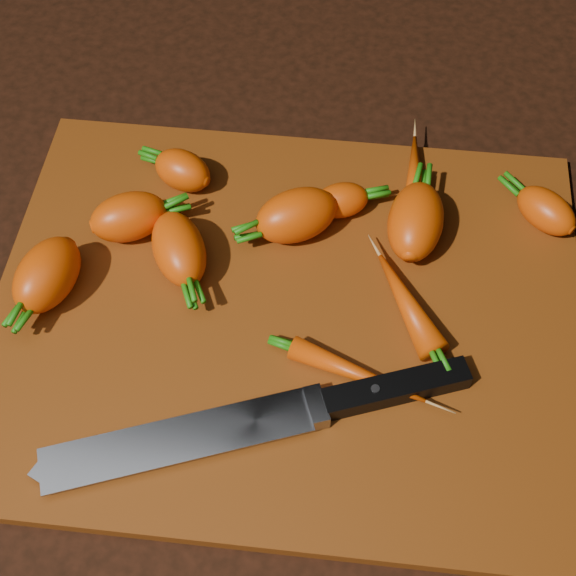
# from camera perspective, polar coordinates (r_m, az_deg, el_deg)

# --- Properties ---
(ground) EXTENTS (2.00, 2.00, 0.01)m
(ground) POSITION_cam_1_polar(r_m,az_deg,el_deg) (0.69, -0.09, -2.29)
(ground) COLOR black
(cutting_board) EXTENTS (0.50, 0.40, 0.01)m
(cutting_board) POSITION_cam_1_polar(r_m,az_deg,el_deg) (0.68, -0.09, -1.81)
(cutting_board) COLOR #74340A
(cutting_board) RESTS_ON ground
(carrot_0) EXTENTS (0.08, 0.07, 0.04)m
(carrot_0) POSITION_cam_1_polar(r_m,az_deg,el_deg) (0.72, -11.25, 4.98)
(carrot_0) COLOR #C8440C
(carrot_0) RESTS_ON cutting_board
(carrot_1) EXTENTS (0.07, 0.06, 0.04)m
(carrot_1) POSITION_cam_1_polar(r_m,az_deg,el_deg) (0.75, -7.51, 8.29)
(carrot_1) COLOR #C8440C
(carrot_1) RESTS_ON cutting_board
(carrot_2) EXTENTS (0.07, 0.09, 0.04)m
(carrot_2) POSITION_cam_1_polar(r_m,az_deg,el_deg) (0.69, -7.76, 2.77)
(carrot_2) COLOR #C8440C
(carrot_2) RESTS_ON cutting_board
(carrot_3) EXTENTS (0.06, 0.09, 0.05)m
(carrot_3) POSITION_cam_1_polar(r_m,az_deg,el_deg) (0.71, 9.06, 4.70)
(carrot_3) COLOR #C8440C
(carrot_3) RESTS_ON cutting_board
(carrot_4) EXTENTS (0.09, 0.08, 0.05)m
(carrot_4) POSITION_cam_1_polar(r_m,az_deg,el_deg) (0.71, 0.61, 5.19)
(carrot_4) COLOR #C8440C
(carrot_4) RESTS_ON cutting_board
(carrot_5) EXTENTS (0.06, 0.05, 0.03)m
(carrot_5) POSITION_cam_1_polar(r_m,az_deg,el_deg) (0.73, 3.81, 6.24)
(carrot_5) COLOR #C8440C
(carrot_5) RESTS_ON cutting_board
(carrot_6) EXTENTS (0.07, 0.07, 0.04)m
(carrot_6) POSITION_cam_1_polar(r_m,az_deg,el_deg) (0.75, 17.88, 5.25)
(carrot_6) COLOR #C8440C
(carrot_6) RESTS_ON cutting_board
(carrot_7) EXTENTS (0.02, 0.11, 0.02)m
(carrot_7) POSITION_cam_1_polar(r_m,az_deg,el_deg) (0.76, 8.95, 7.64)
(carrot_7) COLOR #C8440C
(carrot_7) RESTS_ON cutting_board
(carrot_8) EXTENTS (0.11, 0.06, 0.02)m
(carrot_8) POSITION_cam_1_polar(r_m,az_deg,el_deg) (0.64, 4.97, -6.08)
(carrot_8) COLOR #C8440C
(carrot_8) RESTS_ON cutting_board
(carrot_9) EXTENTS (0.07, 0.10, 0.03)m
(carrot_9) POSITION_cam_1_polar(r_m,az_deg,el_deg) (0.67, 8.41, -1.01)
(carrot_9) COLOR #C8440C
(carrot_9) RESTS_ON cutting_board
(carrot_10) EXTENTS (0.07, 0.08, 0.05)m
(carrot_10) POSITION_cam_1_polar(r_m,az_deg,el_deg) (0.70, -16.76, 0.91)
(carrot_10) COLOR #C8440C
(carrot_10) RESTS_ON cutting_board
(knife) EXTENTS (0.32, 0.15, 0.02)m
(knife) POSITION_cam_1_polar(r_m,az_deg,el_deg) (0.62, -6.03, -10.27)
(knife) COLOR gray
(knife) RESTS_ON cutting_board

